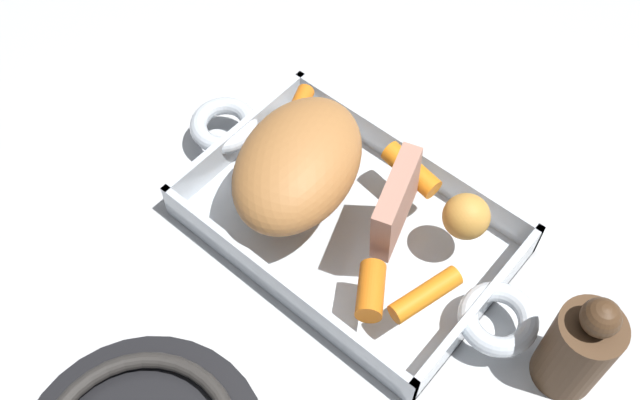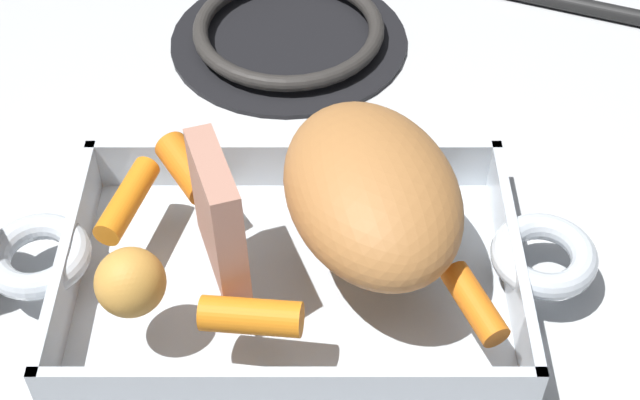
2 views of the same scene
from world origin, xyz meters
name	(u,v)px [view 2 (image 2 of 2)]	position (x,y,z in m)	size (l,w,h in m)	color
ground_plane	(289,287)	(0.00, 0.00, 0.00)	(1.78, 1.78, 0.00)	silver
roasting_dish	(289,273)	(0.00, 0.00, 0.01)	(0.40, 0.20, 0.04)	silver
pork_roast	(369,191)	(0.05, 0.01, 0.08)	(0.16, 0.11, 0.07)	#B5763E
roast_slice_thin	(215,213)	(-0.04, -0.01, 0.08)	(0.02, 0.08, 0.08)	tan
baby_carrot_southeast	(184,168)	(-0.07, 0.06, 0.06)	(0.02, 0.02, 0.05)	orange
baby_carrot_center_left	(124,201)	(-0.11, 0.03, 0.05)	(0.02, 0.02, 0.07)	orange
baby_carrot_long	(472,303)	(0.11, -0.05, 0.05)	(0.02, 0.02, 0.05)	orange
baby_carrot_center_right	(249,317)	(-0.02, -0.07, 0.05)	(0.02, 0.02, 0.06)	orange
potato_golden_small	(128,283)	(-0.09, -0.05, 0.07)	(0.04, 0.04, 0.04)	gold
stove_burner_rear	(285,33)	(-0.01, 0.28, 0.01)	(0.21, 0.21, 0.02)	black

